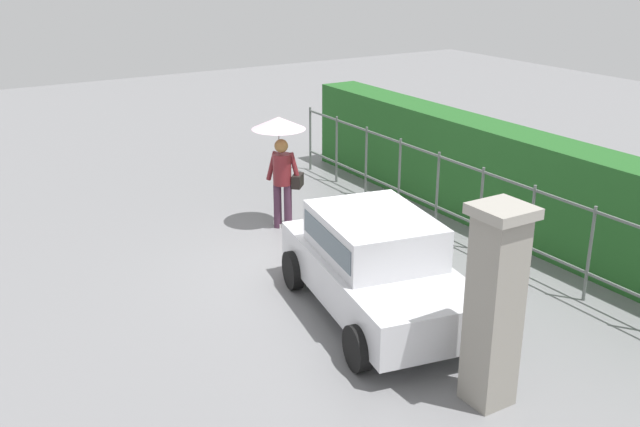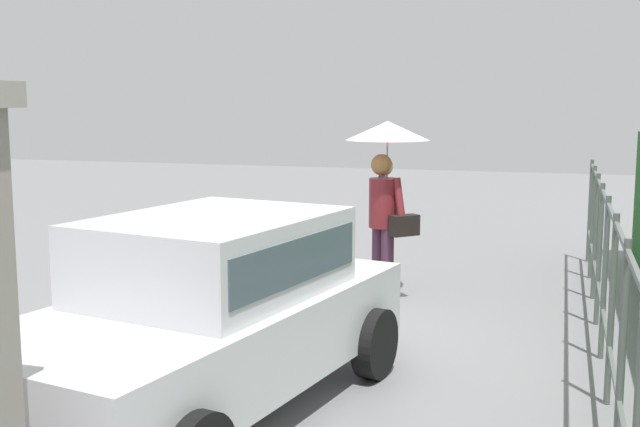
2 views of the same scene
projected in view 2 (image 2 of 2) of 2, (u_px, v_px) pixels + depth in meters
ground_plane at (296, 349)px, 7.44m from camera, size 40.00×40.00×0.00m
car at (209, 305)px, 5.89m from camera, size 3.95×2.41×1.48m
pedestrian at (387, 166)px, 9.18m from camera, size 0.99×0.99×2.10m
fence_section at (608, 284)px, 6.50m from camera, size 10.38×0.05×1.50m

